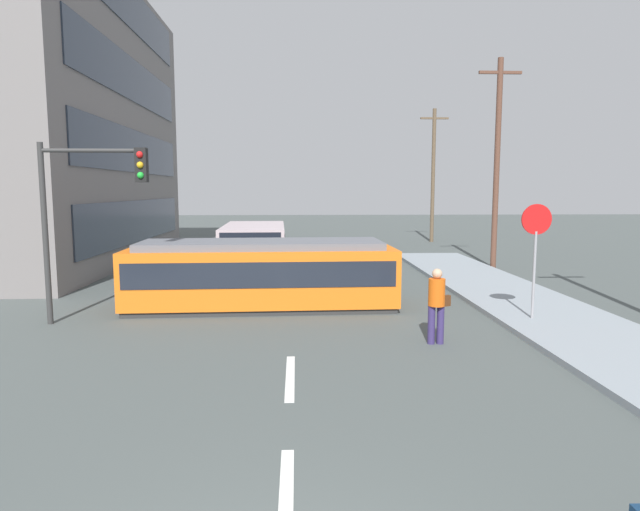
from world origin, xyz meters
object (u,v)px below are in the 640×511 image
Objects in this scene: city_bus at (254,244)px; stop_sign at (536,237)px; traffic_light_mast at (88,197)px; pedestrian_crossing at (437,302)px; utility_pole_mid at (497,161)px; streetcar_tram at (262,273)px; utility_pole_far at (433,173)px.

stop_sign reaches higher than city_bus.
city_bus is 1.34× the size of traffic_light_mast.
utility_pole_mid is at bearing 64.60° from pedestrian_crossing.
stop_sign is at bearing -51.34° from city_bus.
city_bus is at bearing 96.05° from streetcar_tram.
stop_sign reaches higher than pedestrian_crossing.
utility_pole_mid is at bearing 75.37° from stop_sign.
pedestrian_crossing is 13.22m from utility_pole_mid.
streetcar_tram is at bearing 135.62° from pedestrian_crossing.
traffic_light_mast is 25.49m from utility_pole_far.
utility_pole_mid reaches higher than utility_pole_far.
city_bus is 10.87m from utility_pole_mid.
streetcar_tram is 2.65× the size of stop_sign.
stop_sign is 10.38m from utility_pole_mid.
streetcar_tram is at bearing 23.25° from traffic_light_mast.
city_bus is 16.42m from utility_pole_far.
stop_sign is (2.90, 1.71, 1.25)m from pedestrian_crossing.
utility_pole_far is at bearing 56.78° from traffic_light_mast.
traffic_light_mast is (-3.36, -9.20, 2.09)m from city_bus.
traffic_light_mast is 0.51× the size of utility_pole_mid.
streetcar_tram is 4.58× the size of pedestrian_crossing.
pedestrian_crossing is at bearing -115.40° from utility_pole_mid.
city_bus is 12.44m from stop_sign.
city_bus is at bearing 113.03° from pedestrian_crossing.
streetcar_tram is 5.67m from pedestrian_crossing.
pedestrian_crossing is 0.20× the size of utility_pole_far.
stop_sign is 0.64× the size of traffic_light_mast.
stop_sign is at bearing -97.44° from utility_pole_far.
city_bus is 2.10× the size of stop_sign.
traffic_light_mast is at bearing 165.11° from pedestrian_crossing.
utility_pole_mid is (10.29, 0.10, 3.50)m from city_bus.
pedestrian_crossing is at bearing -149.49° from stop_sign.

